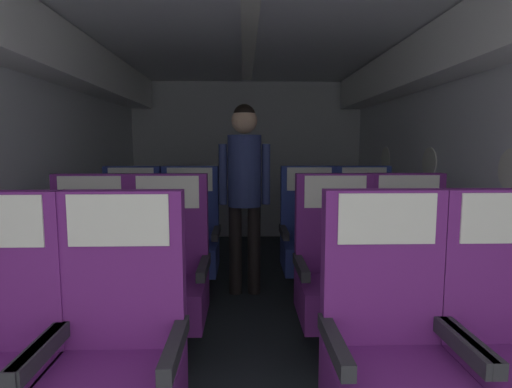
{
  "coord_description": "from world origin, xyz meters",
  "views": [
    {
      "loc": [
        -0.04,
        -0.2,
        1.26
      ],
      "look_at": [
        0.05,
        2.84,
        0.91
      ],
      "focal_mm": 28.96,
      "sensor_mm": 36.0,
      "label": 1
    }
  ],
  "objects_px": {
    "seat_a_right_window": "(391,357)",
    "seat_b_left_window": "(88,279)",
    "seat_c_left_window": "(130,242)",
    "flight_attendant": "(245,179)",
    "seat_b_right_window": "(337,277)",
    "seat_c_left_aisle": "(189,241)",
    "seat_a_left_aisle": "(116,361)",
    "seat_c_right_aisle": "(365,240)",
    "seat_c_right_window": "(310,240)",
    "seat_b_right_aisle": "(411,275)",
    "seat_b_left_aisle": "(167,278)"
  },
  "relations": [
    {
      "from": "seat_b_left_aisle",
      "to": "seat_b_left_window",
      "type": "bearing_deg",
      "value": 179.96
    },
    {
      "from": "seat_a_right_window",
      "to": "seat_c_left_window",
      "type": "relative_size",
      "value": 1.0
    },
    {
      "from": "seat_b_left_window",
      "to": "seat_b_right_window",
      "type": "bearing_deg",
      "value": -0.42
    },
    {
      "from": "seat_c_right_window",
      "to": "seat_a_right_window",
      "type": "bearing_deg",
      "value": -90.16
    },
    {
      "from": "seat_a_left_aisle",
      "to": "flight_attendant",
      "type": "height_order",
      "value": "flight_attendant"
    },
    {
      "from": "seat_b_right_aisle",
      "to": "seat_c_left_aisle",
      "type": "relative_size",
      "value": 1.0
    },
    {
      "from": "seat_c_left_aisle",
      "to": "seat_a_left_aisle",
      "type": "bearing_deg",
      "value": -90.55
    },
    {
      "from": "seat_b_left_aisle",
      "to": "flight_attendant",
      "type": "xyz_separation_m",
      "value": [
        0.47,
        1.0,
        0.53
      ]
    },
    {
      "from": "seat_b_right_window",
      "to": "flight_attendant",
      "type": "xyz_separation_m",
      "value": [
        -0.56,
        1.01,
        0.53
      ]
    },
    {
      "from": "seat_b_right_window",
      "to": "seat_c_left_aisle",
      "type": "xyz_separation_m",
      "value": [
        -1.03,
        0.99,
        0.0
      ]
    },
    {
      "from": "seat_a_left_aisle",
      "to": "seat_b_right_window",
      "type": "xyz_separation_m",
      "value": [
        1.05,
        0.96,
        0.0
      ]
    },
    {
      "from": "seat_b_left_aisle",
      "to": "seat_c_right_window",
      "type": "xyz_separation_m",
      "value": [
        1.03,
        0.99,
        0.0
      ]
    },
    {
      "from": "seat_b_right_aisle",
      "to": "seat_c_left_window",
      "type": "height_order",
      "value": "same"
    },
    {
      "from": "seat_c_left_window",
      "to": "seat_b_right_window",
      "type": "bearing_deg",
      "value": -33.1
    },
    {
      "from": "seat_b_right_window",
      "to": "seat_c_left_aisle",
      "type": "height_order",
      "value": "same"
    },
    {
      "from": "seat_c_left_aisle",
      "to": "seat_c_right_window",
      "type": "relative_size",
      "value": 1.0
    },
    {
      "from": "seat_a_left_aisle",
      "to": "flight_attendant",
      "type": "bearing_deg",
      "value": 76.24
    },
    {
      "from": "seat_a_left_aisle",
      "to": "seat_c_right_aisle",
      "type": "distance_m",
      "value": 2.46
    },
    {
      "from": "seat_c_left_window",
      "to": "flight_attendant",
      "type": "bearing_deg",
      "value": 1.22
    },
    {
      "from": "seat_a_left_aisle",
      "to": "seat_b_left_aisle",
      "type": "relative_size",
      "value": 1.0
    },
    {
      "from": "seat_a_right_window",
      "to": "seat_b_left_window",
      "type": "distance_m",
      "value": 1.79
    },
    {
      "from": "seat_a_right_window",
      "to": "seat_b_left_window",
      "type": "xyz_separation_m",
      "value": [
        -1.5,
        0.97,
        0.0
      ]
    },
    {
      "from": "seat_b_right_aisle",
      "to": "seat_b_right_window",
      "type": "bearing_deg",
      "value": -176.96
    },
    {
      "from": "seat_a_left_aisle",
      "to": "seat_c_right_aisle",
      "type": "bearing_deg",
      "value": 52.13
    },
    {
      "from": "seat_a_right_window",
      "to": "seat_b_right_aisle",
      "type": "height_order",
      "value": "same"
    },
    {
      "from": "seat_c_left_aisle",
      "to": "seat_c_right_aisle",
      "type": "relative_size",
      "value": 1.0
    },
    {
      "from": "seat_b_right_aisle",
      "to": "seat_a_left_aisle",
      "type": "bearing_deg",
      "value": -146.94
    },
    {
      "from": "seat_b_left_window",
      "to": "seat_c_right_aisle",
      "type": "xyz_separation_m",
      "value": [
        1.98,
        0.97,
        0.0
      ]
    },
    {
      "from": "seat_c_left_aisle",
      "to": "flight_attendant",
      "type": "relative_size",
      "value": 0.68
    },
    {
      "from": "seat_b_left_aisle",
      "to": "seat_c_left_window",
      "type": "bearing_deg",
      "value": 116.42
    },
    {
      "from": "flight_attendant",
      "to": "seat_b_right_window",
      "type": "bearing_deg",
      "value": 138.07
    },
    {
      "from": "seat_a_right_window",
      "to": "seat_c_left_aisle",
      "type": "relative_size",
      "value": 1.0
    },
    {
      "from": "seat_a_right_window",
      "to": "seat_c_right_window",
      "type": "relative_size",
      "value": 1.0
    },
    {
      "from": "seat_b_right_aisle",
      "to": "seat_c_right_aisle",
      "type": "relative_size",
      "value": 1.0
    },
    {
      "from": "seat_a_left_aisle",
      "to": "flight_attendant",
      "type": "relative_size",
      "value": 0.68
    },
    {
      "from": "seat_b_left_aisle",
      "to": "seat_b_right_aisle",
      "type": "bearing_deg",
      "value": 0.54
    },
    {
      "from": "seat_a_left_aisle",
      "to": "seat_b_left_aisle",
      "type": "height_order",
      "value": "same"
    },
    {
      "from": "flight_attendant",
      "to": "seat_c_right_aisle",
      "type": "bearing_deg",
      "value": -162.6
    },
    {
      "from": "seat_c_right_window",
      "to": "seat_a_left_aisle",
      "type": "bearing_deg",
      "value": -117.98
    },
    {
      "from": "seat_c_left_aisle",
      "to": "seat_c_right_window",
      "type": "height_order",
      "value": "same"
    },
    {
      "from": "seat_b_right_aisle",
      "to": "seat_c_left_window",
      "type": "relative_size",
      "value": 1.0
    },
    {
      "from": "seat_b_right_aisle",
      "to": "flight_attendant",
      "type": "height_order",
      "value": "flight_attendant"
    },
    {
      "from": "seat_b_right_aisle",
      "to": "seat_c_left_window",
      "type": "bearing_deg",
      "value": 154.09
    },
    {
      "from": "seat_a_left_aisle",
      "to": "seat_b_right_aisle",
      "type": "xyz_separation_m",
      "value": [
        1.52,
        0.99,
        0.0
      ]
    },
    {
      "from": "seat_a_left_aisle",
      "to": "seat_b_left_window",
      "type": "height_order",
      "value": "same"
    },
    {
      "from": "seat_c_left_window",
      "to": "seat_c_right_window",
      "type": "distance_m",
      "value": 1.52
    },
    {
      "from": "seat_a_right_window",
      "to": "seat_b_right_aisle",
      "type": "relative_size",
      "value": 1.0
    },
    {
      "from": "seat_b_right_aisle",
      "to": "flight_attendant",
      "type": "distance_m",
      "value": 1.52
    },
    {
      "from": "seat_a_left_aisle",
      "to": "seat_b_left_window",
      "type": "relative_size",
      "value": 1.0
    },
    {
      "from": "seat_a_right_window",
      "to": "seat_c_right_window",
      "type": "xyz_separation_m",
      "value": [
        0.01,
        1.96,
        0.0
      ]
    }
  ]
}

